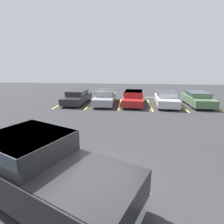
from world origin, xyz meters
name	(u,v)px	position (x,y,z in m)	size (l,w,h in m)	color
ground_plane	(96,190)	(0.00, 0.00, 0.00)	(60.00, 60.00, 0.00)	#2D2D30
stall_stripe_a	(63,103)	(-5.51, 11.66, 0.00)	(0.12, 4.97, 0.01)	yellow
stall_stripe_b	(91,103)	(-2.77, 11.66, 0.00)	(0.12, 4.97, 0.01)	yellow
stall_stripe_c	(120,104)	(-0.02, 11.66, 0.00)	(0.12, 4.97, 0.01)	yellow
stall_stripe_d	(150,105)	(2.72, 11.66, 0.00)	(0.12, 4.97, 0.01)	yellow
stall_stripe_e	(181,105)	(5.46, 11.66, 0.00)	(0.12, 4.97, 0.01)	yellow
stall_stripe_f	(213,106)	(8.20, 11.66, 0.00)	(0.12, 4.97, 0.01)	yellow
pickup_truck	(38,168)	(-1.48, -0.39, 0.90)	(5.91, 4.04, 1.79)	black
parked_sedan_a	(77,96)	(-4.07, 11.62, 0.65)	(1.88, 4.40, 1.23)	#232326
parked_sedan_b	(105,97)	(-1.41, 11.73, 0.67)	(1.79, 4.72, 1.26)	gray
parked_sedan_c	(133,97)	(1.21, 11.69, 0.67)	(2.06, 4.62, 1.25)	maroon
parked_sedan_d	(166,98)	(4.12, 11.53, 0.65)	(2.03, 4.37, 1.22)	#B7BABF
parked_sedan_e	(197,98)	(6.91, 11.86, 0.65)	(1.76, 4.31, 1.22)	#4C6B47
wheel_stop_curb	(155,98)	(3.54, 14.66, 0.07)	(1.98, 0.20, 0.14)	#B7B2A8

